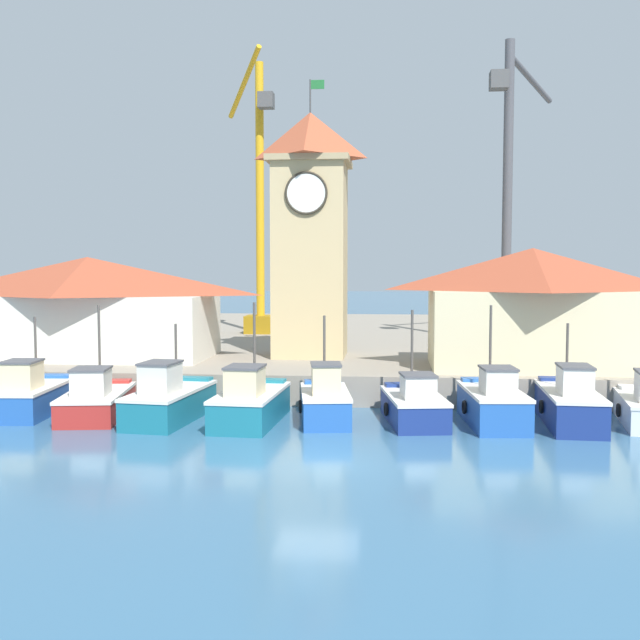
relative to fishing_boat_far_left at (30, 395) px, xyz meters
name	(u,v)px	position (x,y,z in m)	size (l,w,h in m)	color
ground_plane	(317,463)	(12.09, -6.28, -0.76)	(300.00, 300.00, 0.00)	#386689
quay_wharf	(359,343)	(12.09, 22.60, -0.11)	(120.00, 40.00, 1.30)	gray
fishing_boat_far_left	(30,395)	(0.00, 0.00, 0.00)	(2.40, 4.75, 3.84)	#2356A8
fishing_boat_left_outer	(96,400)	(2.85, -0.34, -0.08)	(2.84, 5.04, 4.34)	#AD2823
fishing_boat_left_inner	(169,400)	(5.86, -0.68, 0.03)	(2.53, 5.26, 3.64)	#196B7F
fishing_boat_mid_left	(250,403)	(9.02, -0.85, 0.02)	(2.38, 5.09, 4.50)	#196B7F
fishing_boat_center	(325,401)	(11.78, -0.28, 0.02)	(2.34, 4.36, 3.99)	#2356A8
fishing_boat_mid_right	(414,405)	(15.14, -0.26, -0.07)	(2.61, 4.61, 4.22)	navy
fishing_boat_right_inner	(493,403)	(18.04, -0.24, 0.04)	(2.31, 4.74, 4.41)	#2356A8
fishing_boat_right_outer	(570,403)	(20.85, -0.06, 0.06)	(2.06, 5.32, 3.73)	navy
clock_tower	(310,229)	(10.17, 9.54, 6.96)	(4.05, 4.05, 13.83)	tan
warehouse_left	(88,306)	(-0.86, 7.94, 3.11)	(12.57, 6.03, 5.03)	silver
warehouse_right	(532,307)	(20.55, 6.13, 3.30)	(9.36, 5.84, 5.38)	beige
port_crane_near	(507,230)	(20.96, 16.44, 7.21)	(4.68, 6.75, 17.48)	#353539
port_crane_far	(260,229)	(5.34, 22.16, 7.62)	(4.35, 6.72, 19.30)	#976E11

